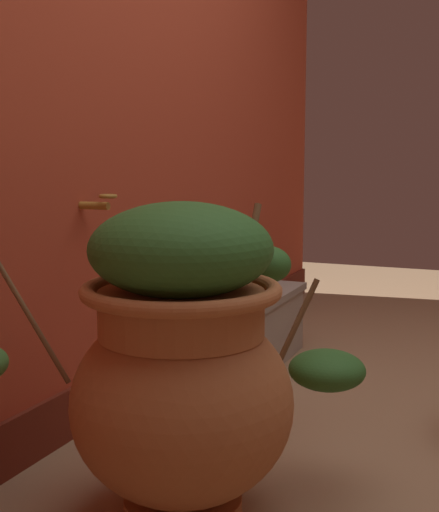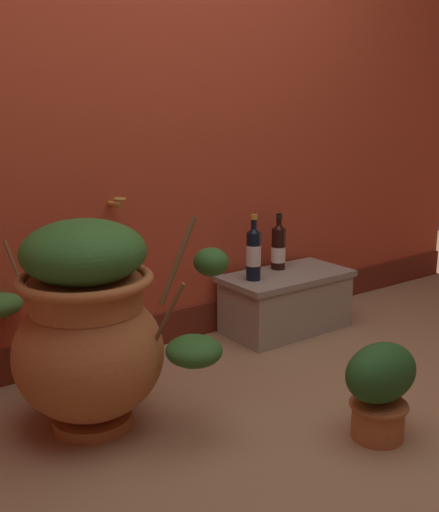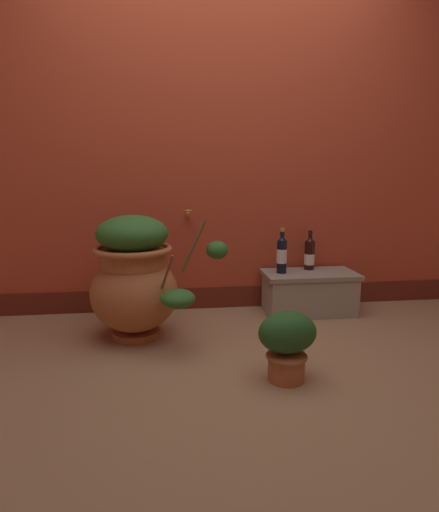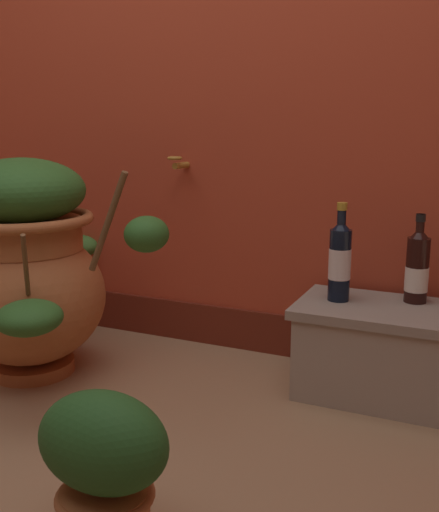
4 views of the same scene
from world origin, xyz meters
The scene contains 7 objects.
ground_plane centered at (0.00, 0.00, 0.00)m, with size 7.00×7.00×0.00m, color #9E7A56.
back_wall centered at (0.00, 1.20, 1.29)m, with size 4.40×0.33×2.60m.
terracotta_urn centered at (-0.57, 0.58, 0.38)m, with size 0.84×0.95×0.76m.
stone_ledge centered at (0.65, 0.90, 0.16)m, with size 0.67×0.35×0.30m.
wine_bottle_left centered at (0.67, 0.99, 0.42)m, with size 0.07×0.07×0.29m.
wine_bottle_middle centered at (0.44, 0.90, 0.44)m, with size 0.07×0.07×0.32m.
potted_shrub centered at (0.20, -0.09, 0.19)m, with size 0.29×0.21×0.35m.
Camera 4 is at (0.86, -0.99, 0.87)m, focal length 42.22 mm.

